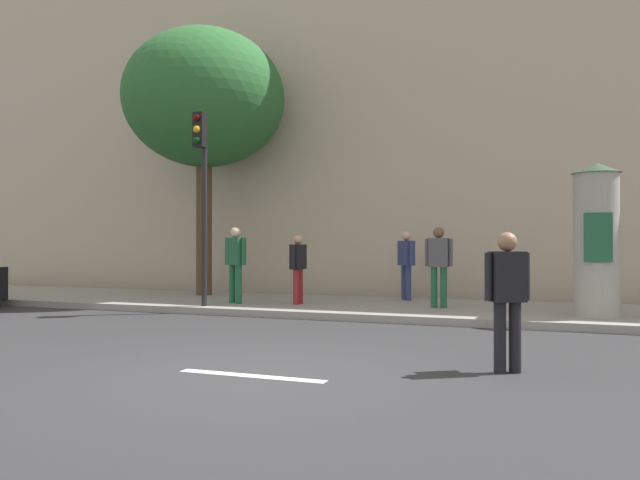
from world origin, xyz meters
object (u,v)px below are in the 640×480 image
Objects in this scene: traffic_light at (202,176)px; pedestrian_in_dark_shirt at (406,259)px; street_tree at (204,99)px; pedestrian_in_light_jacket at (506,290)px; pedestrian_in_red_top at (439,260)px; pedestrian_with_backpack at (298,264)px; pedestrian_tallest at (235,258)px; poster_column at (596,238)px.

traffic_light is 2.52× the size of pedestrian_in_dark_shirt.
street_tree is 4.30× the size of pedestrian_in_light_jacket.
street_tree is 4.25× the size of pedestrian_in_dark_shirt.
pedestrian_with_backpack is at bearing -174.72° from pedestrian_in_red_top.
pedestrian_tallest is at bearing -171.89° from pedestrian_in_red_top.
pedestrian_in_dark_shirt is at bearing 37.87° from traffic_light.
pedestrian_with_backpack is (-2.09, -1.78, -0.07)m from pedestrian_in_dark_shirt.
pedestrian_tallest reaches higher than pedestrian_in_dark_shirt.
street_tree is 5.60m from pedestrian_with_backpack.
pedestrian_in_dark_shirt is 2.75m from pedestrian_with_backpack.
poster_column reaches higher than pedestrian_tallest.
pedestrian_in_dark_shirt is at bearing 111.09° from pedestrian_in_light_jacket.
pedestrian_in_dark_shirt is at bearing 3.99° from street_tree.
pedestrian_in_red_top is at bearing 8.11° from pedestrian_tallest.
pedestrian_in_dark_shirt is at bearing 124.43° from pedestrian_in_red_top.
poster_column is at bearing 75.13° from pedestrian_in_light_jacket.
street_tree reaches higher than pedestrian_in_light_jacket.
pedestrian_in_red_top is 4.56m from pedestrian_tallest.
pedestrian_tallest is at bearing -148.49° from pedestrian_in_dark_shirt.
traffic_light is 2.42× the size of pedestrian_tallest.
poster_column is 0.41× the size of street_tree.
pedestrian_in_light_jacket is (-1.33, -5.02, -0.64)m from poster_column.
poster_column reaches higher than pedestrian_in_dark_shirt.
pedestrian_tallest reaches higher than pedestrian_with_backpack.
pedestrian_in_red_top reaches higher than pedestrian_with_backpack.
pedestrian_in_light_jacket is at bearing -47.53° from pedestrian_with_backpack.
traffic_light is at bearing 148.46° from pedestrian_in_light_jacket.
pedestrian_in_red_top is at bearing 17.11° from traffic_light.
traffic_light is at bearing -142.13° from pedestrian_in_dark_shirt.
poster_column is 1.85× the size of pedestrian_with_backpack.
pedestrian_with_backpack is (3.29, -1.41, -4.30)m from street_tree.
pedestrian_in_dark_shirt is (5.38, 0.38, -4.23)m from street_tree.
pedestrian_in_light_jacket is at bearing -104.87° from poster_column.
poster_column is at bearing -9.63° from pedestrian_in_red_top.
pedestrian_in_light_jacket is 1.05× the size of pedestrian_with_backpack.
street_tree is 4.53× the size of pedestrian_with_backpack.
pedestrian_in_red_top is (6.41, -1.12, -4.21)m from street_tree.
poster_column is at bearing 7.15° from traffic_light.
pedestrian_tallest is at bearing -179.00° from poster_column.
pedestrian_with_backpack is at bearing -23.16° from street_tree.
pedestrian_in_red_top is 3.13m from pedestrian_with_backpack.
pedestrian_in_dark_shirt is 1.07× the size of pedestrian_with_backpack.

